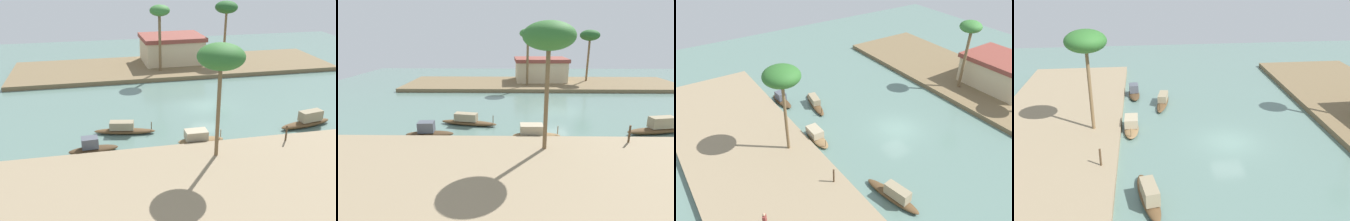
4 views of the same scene
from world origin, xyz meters
TOP-DOWN VIEW (x-y plane):
  - river_water at (0.00, 0.00)m, footprint 69.00×69.00m
  - riverbank_left at (0.00, -13.96)m, footprint 41.08×10.88m
  - sampan_open_hull at (7.15, -6.46)m, footprint 5.13×1.92m
  - sampan_downstream_large at (-2.96, -7.66)m, footprint 3.68×1.19m
  - sampan_with_red_awning at (-8.57, -4.71)m, footprint 5.13×1.83m
  - sampan_midstream at (-11.19, -7.53)m, footprint 3.75×1.34m
  - mooring_post at (3.43, -9.58)m, footprint 0.14×0.14m
  - palm_tree_left_near at (-2.56, -10.69)m, footprint 3.17×3.17m

SIDE VIEW (x-z plane):
  - river_water at x=0.00m, z-range 0.00..0.00m
  - riverbank_left at x=0.00m, z-range 0.00..0.50m
  - sampan_with_red_awning at x=-8.57m, z-range -0.14..0.93m
  - sampan_midstream at x=-11.19m, z-range -0.19..1.04m
  - sampan_downstream_large at x=-2.96m, z-range -0.11..0.99m
  - sampan_open_hull at x=7.15m, z-range -0.18..1.19m
  - mooring_post at x=3.43m, z-range 0.50..1.74m
  - palm_tree_left_near at x=-2.56m, z-range 3.55..11.60m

